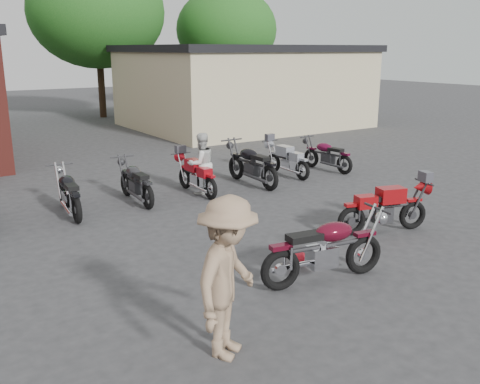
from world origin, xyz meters
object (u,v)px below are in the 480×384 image
row_bike_2 (68,190)px  person_tan (228,278)px  vintage_motorcycle (326,245)px  row_bike_4 (196,174)px  row_bike_6 (287,158)px  sportbike (385,206)px  person_light (201,164)px  helmet (299,258)px  row_bike_5 (251,162)px  row_bike_7 (327,153)px  row_bike_3 (135,180)px

row_bike_2 → person_tan: bearing=-176.0°
vintage_motorcycle → person_tan: bearing=-149.7°
row_bike_4 → row_bike_6: bearing=-85.3°
sportbike → person_light: (-1.58, 4.67, 0.23)m
row_bike_4 → sportbike: bearing=-160.6°
sportbike → helmet: size_ratio=7.02×
row_bike_2 → row_bike_5: size_ratio=0.90×
row_bike_6 → vintage_motorcycle: bearing=145.2°
person_light → person_tan: bearing=61.5°
vintage_motorcycle → sportbike: 2.84m
person_light → row_bike_7: 4.54m
person_light → row_bike_3: bearing=-7.8°
vintage_motorcycle → row_bike_6: vintage_motorcycle is taller
sportbike → row_bike_3: sportbike is taller
vintage_motorcycle → row_bike_6: size_ratio=1.18×
helmet → row_bike_5: size_ratio=0.13×
person_tan → row_bike_3: 7.13m
helmet → person_tan: bearing=-146.2°
row_bike_6 → row_bike_4: bearing=93.9°
person_tan → row_bike_5: 8.47m
person_tan → row_bike_4: person_tan is taller
row_bike_2 → row_bike_6: bearing=-82.8°
person_light → row_bike_3: 1.74m
sportbike → vintage_motorcycle: bearing=-139.7°
helmet → row_bike_2: size_ratio=0.14×
sportbike → row_bike_2: bearing=153.4°
vintage_motorcycle → row_bike_3: size_ratio=1.12×
vintage_motorcycle → row_bike_7: (5.55, 6.03, -0.09)m
helmet → row_bike_6: row_bike_6 is taller
helmet → person_tan: size_ratio=0.14×
person_light → row_bike_3: person_light is taller
row_bike_3 → sportbike: bearing=-144.3°
person_tan → sportbike: bearing=-12.6°
sportbike → helmet: 2.60m
person_light → row_bike_2: bearing=-2.5°
person_light → row_bike_7: bearing=-178.2°
row_bike_4 → row_bike_5: row_bike_5 is taller
helmet → sportbike: bearing=8.3°
row_bike_6 → helmet: bearing=142.2°
helmet → row_bike_4: (0.84, 5.10, 0.40)m
helmet → row_bike_6: bearing=53.3°
row_bike_7 → helmet: bearing=127.6°
row_bike_3 → row_bike_6: bearing=-86.7°
sportbike → person_light: bearing=125.9°
vintage_motorcycle → row_bike_2: 6.31m
person_light → row_bike_7: (4.52, 0.24, -0.25)m
vintage_motorcycle → person_light: 5.88m
helmet → person_light: size_ratio=0.17×
sportbike → row_bike_6: (1.48, 5.01, -0.03)m
row_bike_7 → vintage_motorcycle: bearing=130.9°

